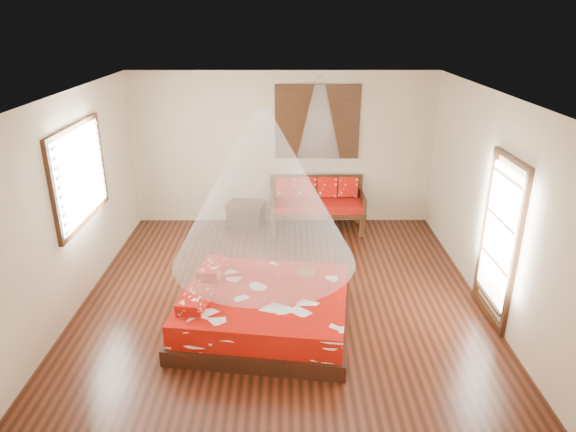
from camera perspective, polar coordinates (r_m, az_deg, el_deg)
The scene contains 10 objects.
room at distance 6.83m, azimuth -0.72°, elevation 1.76°, with size 5.54×5.54×2.84m.
bed at distance 6.55m, azimuth -2.68°, elevation -10.36°, with size 2.33×2.16×0.64m.
daybed at distance 9.38m, azimuth 3.22°, elevation 1.64°, with size 1.71×0.76×0.94m.
storage_chest at distance 9.56m, azimuth -4.67°, elevation 0.17°, with size 0.75×0.62×0.46m.
shutter_panel at distance 9.33m, azimuth 3.28°, elevation 10.35°, with size 1.52×0.06×1.32m.
window_left at distance 7.46m, azimuth -22.09°, elevation 4.30°, with size 0.10×1.74×1.34m.
glazed_door at distance 6.92m, azimuth 22.38°, elevation -2.62°, with size 0.08×1.02×2.16m.
wine_tray at distance 6.83m, azimuth 2.07°, elevation -6.05°, with size 0.23×0.23×0.19m.
mosquito_net_main at distance 5.86m, azimuth -2.77°, elevation 3.00°, with size 2.19×2.19×1.80m, color white.
mosquito_net_daybed at distance 8.86m, azimuth 3.47°, elevation 10.39°, with size 0.81×0.81×1.50m, color white.
Camera 1 is at (0.07, -6.42, 3.72)m, focal length 32.00 mm.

